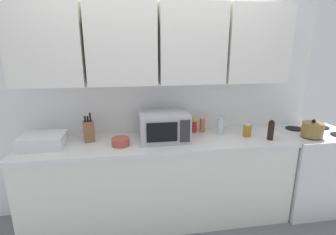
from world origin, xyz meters
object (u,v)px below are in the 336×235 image
(bottle_soy_dark, at_px, (271,130))
(dish_rack, at_px, (43,141))
(bottle_spice_jar, at_px, (202,125))
(bottle_red_sauce, at_px, (194,126))
(microwave, at_px, (164,126))
(knife_block, at_px, (89,131))
(bottle_amber_vinegar, at_px, (247,130))
(bottle_clear_tall, at_px, (220,126))
(stove_range, at_px, (310,169))
(kettle, at_px, (312,129))
(bowl_ceramic_small, at_px, (120,142))

(bottle_soy_dark, bearing_deg, dish_rack, 176.12)
(bottle_spice_jar, xyz_separation_m, bottle_red_sauce, (-0.09, 0.01, -0.01))
(microwave, distance_m, knife_block, 0.74)
(knife_block, distance_m, bottle_amber_vinegar, 1.61)
(bottle_clear_tall, distance_m, bottle_red_sauce, 0.29)
(stove_range, relative_size, kettle, 4.43)
(dish_rack, height_order, bottle_soy_dark, bottle_soy_dark)
(microwave, height_order, bowl_ceramic_small, microwave)
(dish_rack, relative_size, bottle_red_sauce, 2.50)
(kettle, xyz_separation_m, dish_rack, (-2.65, 0.16, -0.03))
(bowl_ceramic_small, bearing_deg, knife_block, 150.07)
(bottle_amber_vinegar, bearing_deg, bottle_red_sauce, 156.70)
(bottle_red_sauce, relative_size, bowl_ceramic_small, 0.90)
(kettle, bearing_deg, bottle_amber_vinegar, 167.90)
(dish_rack, height_order, knife_block, knife_block)
(microwave, height_order, bottle_spice_jar, microwave)
(stove_range, distance_m, dish_rack, 2.87)
(bottle_soy_dark, xyz_separation_m, bowl_ceramic_small, (-1.49, 0.07, -0.06))
(microwave, xyz_separation_m, bottle_soy_dark, (1.06, -0.17, -0.04))
(microwave, distance_m, bottle_amber_vinegar, 0.87)
(stove_range, distance_m, bottle_amber_vinegar, 0.96)
(stove_range, bearing_deg, bottle_clear_tall, 173.97)
(microwave, relative_size, bottle_spice_jar, 2.81)
(bottle_clear_tall, xyz_separation_m, bottle_red_sauce, (-0.26, 0.11, -0.02))
(bottle_clear_tall, bearing_deg, kettle, -15.74)
(bottle_spice_jar, bearing_deg, bottle_clear_tall, -30.30)
(stove_range, distance_m, kettle, 0.58)
(microwave, distance_m, bottle_soy_dark, 1.07)
(kettle, xyz_separation_m, bottle_soy_dark, (-0.46, 0.01, 0.01))
(microwave, xyz_separation_m, bottle_spice_jar, (0.45, 0.18, -0.06))
(kettle, height_order, bottle_clear_tall, kettle)
(knife_block, height_order, bowl_ceramic_small, knife_block)
(bottle_amber_vinegar, bearing_deg, kettle, -12.10)
(bottle_soy_dark, height_order, bottle_amber_vinegar, bottle_soy_dark)
(bottle_clear_tall, distance_m, bowl_ceramic_small, 1.06)
(microwave, distance_m, bottle_red_sauce, 0.41)
(stove_range, height_order, kettle, kettle)
(bottle_clear_tall, bearing_deg, bottle_amber_vinegar, -24.47)
(knife_block, xyz_separation_m, bottle_clear_tall, (1.36, -0.01, -0.01))
(bottle_soy_dark, distance_m, bottle_red_sauce, 0.79)
(knife_block, relative_size, bottle_spice_jar, 1.69)
(dish_rack, bearing_deg, bottle_soy_dark, -3.88)
(dish_rack, relative_size, bottle_clear_tall, 1.99)
(dish_rack, bearing_deg, knife_block, 14.36)
(bottle_clear_tall, height_order, bottle_spice_jar, bottle_clear_tall)
(kettle, bearing_deg, bottle_clear_tall, 164.26)
(microwave, bearing_deg, bottle_clear_tall, 6.97)
(kettle, relative_size, bottle_soy_dark, 1.02)
(bottle_amber_vinegar, height_order, bottle_red_sauce, bottle_red_sauce)
(kettle, distance_m, dish_rack, 2.65)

